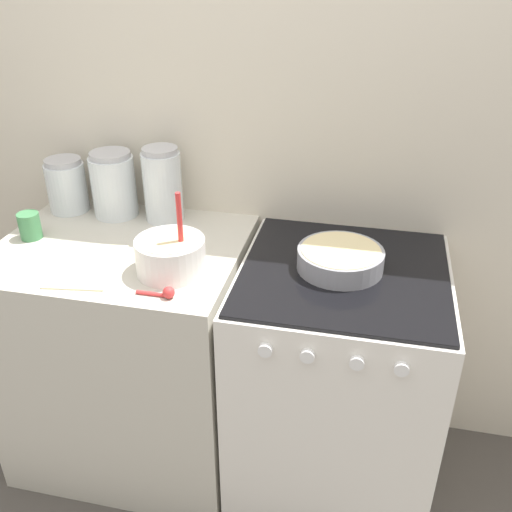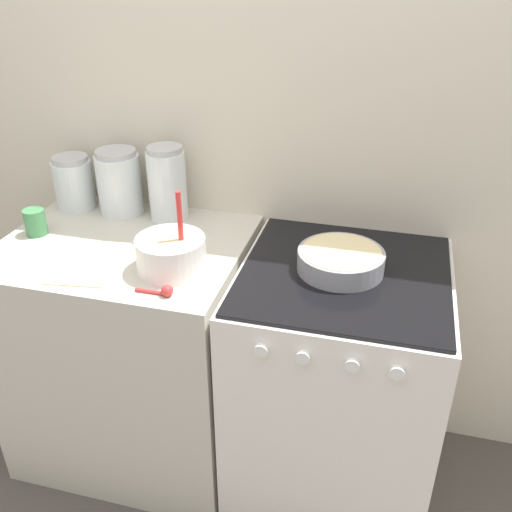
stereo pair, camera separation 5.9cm
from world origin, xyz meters
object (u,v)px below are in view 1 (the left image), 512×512
at_px(stove, 335,381).
at_px(tin_can, 30,226).
at_px(mixing_bowl, 170,253).
at_px(baking_pan, 340,259).
at_px(storage_jar_middle, 114,188).
at_px(storage_jar_right, 163,189).
at_px(storage_jar_left, 67,189).

distance_m(stove, tin_can, 1.19).
relative_size(mixing_bowl, tin_can, 2.90).
xyz_separation_m(mixing_bowl, baking_pan, (0.51, 0.13, -0.03)).
bearing_deg(mixing_bowl, tin_can, 168.46).
height_order(mixing_bowl, storage_jar_middle, mixing_bowl).
distance_m(baking_pan, tin_can, 1.06).
bearing_deg(tin_can, storage_jar_right, 31.66).
height_order(storage_jar_left, storage_jar_right, storage_jar_right).
xyz_separation_m(storage_jar_right, tin_can, (-0.40, -0.25, -0.07)).
relative_size(mixing_bowl, storage_jar_middle, 1.10).
relative_size(mixing_bowl, storage_jar_left, 1.32).
height_order(stove, baking_pan, baking_pan).
bearing_deg(storage_jar_right, stove, -19.06).
height_order(stove, tin_can, tin_can).
bearing_deg(storage_jar_right, tin_can, -148.34).
relative_size(storage_jar_middle, tin_can, 2.63).
distance_m(baking_pan, storage_jar_middle, 0.89).
xyz_separation_m(storage_jar_left, storage_jar_middle, (0.19, 0.00, 0.02)).
height_order(storage_jar_middle, tin_can, storage_jar_middle).
relative_size(mixing_bowl, baking_pan, 0.99).
xyz_separation_m(baking_pan, tin_can, (-1.06, -0.02, 0.01)).
distance_m(storage_jar_left, tin_can, 0.25).
relative_size(stove, storage_jar_right, 3.32).
height_order(stove, storage_jar_middle, storage_jar_middle).
bearing_deg(storage_jar_left, baking_pan, -12.29).
bearing_deg(storage_jar_right, storage_jar_left, -180.00).
distance_m(storage_jar_left, storage_jar_middle, 0.19).
relative_size(stove, tin_can, 9.80).
bearing_deg(stove, tin_can, -179.45).
xyz_separation_m(mixing_bowl, storage_jar_left, (-0.54, 0.36, 0.02)).
bearing_deg(storage_jar_right, storage_jar_middle, 180.00).
bearing_deg(baking_pan, storage_jar_middle, 165.06).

